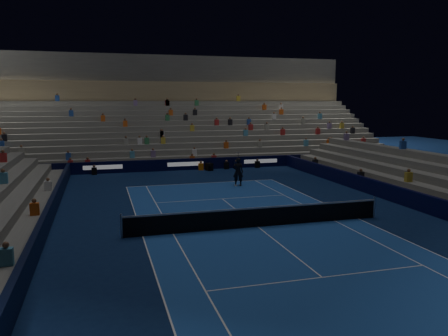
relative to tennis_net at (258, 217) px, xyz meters
name	(u,v)px	position (x,y,z in m)	size (l,w,h in m)	color
ground	(258,227)	(0.00, 0.00, -0.50)	(90.00, 90.00, 0.00)	#0B1C43
court_surface	(258,227)	(0.00, 0.00, -0.50)	(10.97, 23.77, 0.01)	#1C489B
sponsor_barrier_far	(185,164)	(0.00, 18.50, 0.00)	(44.00, 0.25, 1.00)	black
sponsor_barrier_east	(427,204)	(9.70, 0.00, 0.00)	(0.25, 37.00, 1.00)	#080933
sponsor_barrier_west	(41,233)	(-9.70, 0.00, 0.00)	(0.25, 37.00, 1.00)	black
grandstand_main	(168,126)	(0.00, 27.90, 2.87)	(44.00, 15.20, 11.20)	slate
tennis_net	(258,217)	(0.00, 0.00, 0.00)	(12.90, 0.10, 1.10)	#B2B2B7
tennis_player	(238,172)	(2.22, 10.16, 0.52)	(0.75, 0.49, 2.06)	black
broadcast_camera	(209,167)	(1.94, 17.60, -0.17)	(0.67, 1.04, 0.66)	black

